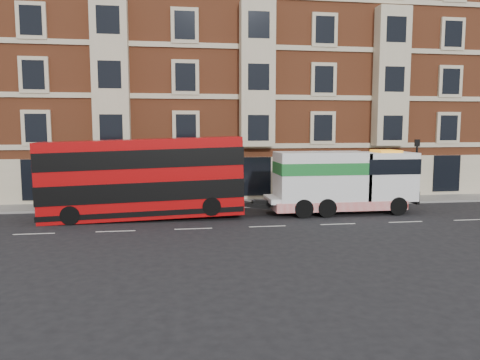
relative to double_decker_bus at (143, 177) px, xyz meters
name	(u,v)px	position (x,y,z in m)	size (l,w,h in m)	color
ground	(267,226)	(6.74, -3.17, -2.47)	(120.00, 120.00, 0.00)	black
sidewalk	(245,203)	(6.74, 4.33, -2.39)	(90.00, 3.00, 0.15)	slate
victorian_terrace	(237,70)	(7.24, 11.83, 7.60)	(45.00, 12.00, 20.40)	brown
lamp_post_west	(157,169)	(0.74, 3.03, 0.21)	(0.35, 0.15, 4.35)	black
lamp_post_east	(416,165)	(18.74, 3.03, 0.21)	(0.35, 0.15, 4.35)	black
double_decker_bus	(143,177)	(0.00, 0.00, 0.00)	(11.51, 2.64, 4.66)	#A6090A
tow_truck	(341,181)	(12.06, 0.00, -0.43)	(9.22, 2.72, 3.84)	white
pedestrian	(43,194)	(-6.57, 3.96, -1.39)	(0.68, 0.45, 1.86)	#1A1B34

